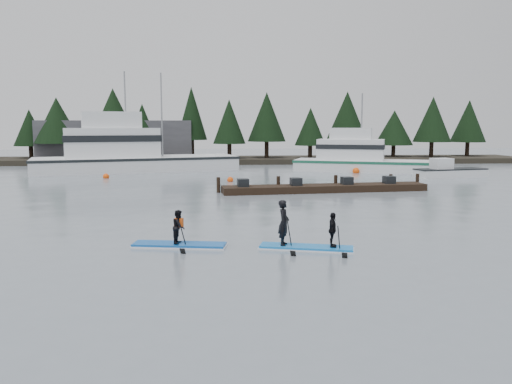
{
  "coord_description": "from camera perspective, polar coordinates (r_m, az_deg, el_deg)",
  "views": [
    {
      "loc": [
        -1.78,
        -18.02,
        4.25
      ],
      "look_at": [
        0.0,
        6.0,
        1.1
      ],
      "focal_mm": 35.0,
      "sensor_mm": 36.0,
      "label": 1
    }
  ],
  "objects": [
    {
      "name": "waterfront_building",
      "position": [
        63.24,
        -15.45,
        5.6
      ],
      "size": [
        18.0,
        6.0,
        5.0
      ],
      "primitive_type": "cube",
      "color": "#4C4C51",
      "rests_on": "ground"
    },
    {
      "name": "fishing_boat_medium",
      "position": [
        49.24,
        12.18,
        3.02
      ],
      "size": [
        14.36,
        8.52,
        8.33
      ],
      "rotation": [
        0.0,
        0.0,
        -0.35
      ],
      "color": "white",
      "rests_on": "ground"
    },
    {
      "name": "far_shore",
      "position": [
        60.18,
        -2.54,
        3.68
      ],
      "size": [
        70.0,
        8.0,
        0.6
      ],
      "primitive_type": "cube",
      "color": "#2D281E",
      "rests_on": "ground"
    },
    {
      "name": "skiff",
      "position": [
        45.72,
        21.33,
        2.06
      ],
      "size": [
        6.41,
        3.09,
        0.72
      ],
      "primitive_type": "cube",
      "rotation": [
        0.0,
        0.0,
        0.21
      ],
      "color": "white",
      "rests_on": "ground"
    },
    {
      "name": "ground",
      "position": [
        18.6,
        1.37,
        -5.76
      ],
      "size": [
        160.0,
        160.0,
        0.0
      ],
      "primitive_type": "plane",
      "color": "slate",
      "rests_on": "ground"
    },
    {
      "name": "buoy_b",
      "position": [
        39.08,
        -2.96,
        1.2
      ],
      "size": [
        0.48,
        0.48,
        0.48
      ],
      "primitive_type": "sphere",
      "color": "#F14D0C",
      "rests_on": "ground"
    },
    {
      "name": "floating_dock",
      "position": [
        33.27,
        7.91,
        0.43
      ],
      "size": [
        13.78,
        3.26,
        0.46
      ],
      "primitive_type": "cube",
      "rotation": [
        0.0,
        0.0,
        0.11
      ],
      "color": "black",
      "rests_on": "ground"
    },
    {
      "name": "fishing_boat_large",
      "position": [
        49.64,
        -14.09,
        3.26
      ],
      "size": [
        19.74,
        10.3,
        10.58
      ],
      "rotation": [
        0.0,
        0.0,
        0.28
      ],
      "color": "white",
      "rests_on": "ground"
    },
    {
      "name": "buoy_a",
      "position": [
        43.4,
        -16.76,
        1.51
      ],
      "size": [
        0.51,
        0.51,
        0.51
      ],
      "primitive_type": "sphere",
      "color": "#F14D0C",
      "rests_on": "ground"
    },
    {
      "name": "paddleboard_solo",
      "position": [
        18.06,
        -8.78,
        -4.94
      ],
      "size": [
        3.39,
        1.35,
        1.8
      ],
      "rotation": [
        0.0,
        0.0,
        -0.17
      ],
      "color": "#1153A8",
      "rests_on": "ground"
    },
    {
      "name": "paddleboard_duo",
      "position": [
        17.54,
        5.59,
        -4.64
      ],
      "size": [
        3.33,
        1.71,
        2.19
      ],
      "rotation": [
        0.0,
        0.0,
        -0.26
      ],
      "color": "blue",
      "rests_on": "ground"
    },
    {
      "name": "buoy_c",
      "position": [
        47.17,
        11.35,
        2.13
      ],
      "size": [
        0.64,
        0.64,
        0.64
      ],
      "primitive_type": "sphere",
      "color": "#F14D0C",
      "rests_on": "ground"
    },
    {
      "name": "treeline",
      "position": [
        60.2,
        -2.54,
        3.39
      ],
      "size": [
        60.0,
        4.0,
        8.0
      ],
      "primitive_type": null,
      "color": "black",
      "rests_on": "ground"
    }
  ]
}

